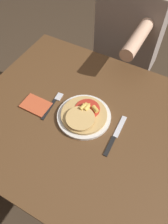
# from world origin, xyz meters

# --- Properties ---
(ground_plane) EXTENTS (8.00, 8.00, 0.00)m
(ground_plane) POSITION_xyz_m (0.00, 0.00, 0.00)
(ground_plane) COLOR #423323
(dining_table) EXTENTS (1.04, 0.89, 0.73)m
(dining_table) POSITION_xyz_m (0.00, 0.00, 0.62)
(dining_table) COLOR brown
(dining_table) RESTS_ON ground_plane
(plate) EXTENTS (0.25, 0.25, 0.01)m
(plate) POSITION_xyz_m (0.01, 0.01, 0.74)
(plate) COLOR silver
(plate) RESTS_ON dining_table
(pizza) EXTENTS (0.21, 0.21, 0.04)m
(pizza) POSITION_xyz_m (0.01, 0.00, 0.76)
(pizza) COLOR tan
(pizza) RESTS_ON plate
(fork) EXTENTS (0.03, 0.18, 0.00)m
(fork) POSITION_xyz_m (-0.16, 0.00, 0.73)
(fork) COLOR black
(fork) RESTS_ON dining_table
(knife) EXTENTS (0.03, 0.22, 0.00)m
(knife) POSITION_xyz_m (0.17, -0.02, 0.73)
(knife) COLOR black
(knife) RESTS_ON dining_table
(napkin) EXTENTS (0.13, 0.09, 0.01)m
(napkin) POSITION_xyz_m (-0.23, -0.05, 0.74)
(napkin) COLOR #C6512D
(napkin) RESTS_ON dining_table
(person_diner) EXTENTS (0.39, 0.52, 1.21)m
(person_diner) POSITION_xyz_m (-0.05, 0.72, 0.71)
(person_diner) COLOR #2D2D38
(person_diner) RESTS_ON ground_plane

